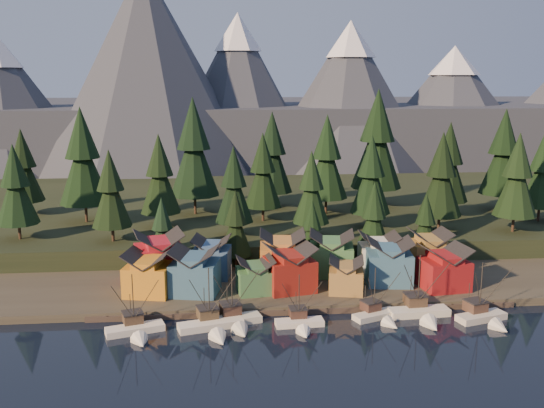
{
  "coord_description": "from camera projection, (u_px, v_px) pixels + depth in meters",
  "views": [
    {
      "loc": [
        -16.06,
        -89.61,
        43.02
      ],
      "look_at": [
        -4.9,
        30.0,
        17.83
      ],
      "focal_mm": 40.0,
      "sensor_mm": 36.0,
      "label": 1
    }
  ],
  "objects": [
    {
      "name": "tree_hill_0",
      "position": [
        16.0,
        188.0,
        138.91
      ],
      "size": [
        9.59,
        9.59,
        22.35
      ],
      "color": "#332319",
      "rests_on": "hillside"
    },
    {
      "name": "tree_hill_4",
      "position": [
        194.0,
        151.0,
        163.87
      ],
      "size": [
        13.76,
        13.76,
        32.06
      ],
      "color": "#332319",
      "rests_on": "hillside"
    },
    {
      "name": "house_front_3",
      "position": [
        290.0,
        266.0,
        119.75
      ],
      "size": [
        10.64,
        10.31,
        9.18
      ],
      "rotation": [
        0.0,
        0.0,
        0.21
      ],
      "color": "maroon",
      "rests_on": "shore_strip"
    },
    {
      "name": "house_front_0",
      "position": [
        149.0,
        272.0,
        117.51
      ],
      "size": [
        10.06,
        9.7,
        8.58
      ],
      "rotation": [
        0.0,
        0.0,
        -0.21
      ],
      "color": "orange",
      "rests_on": "shore_strip"
    },
    {
      "name": "tree_hill_14",
      "position": [
        503.0,
        155.0,
        169.15
      ],
      "size": [
        12.31,
        12.31,
        28.67
      ],
      "color": "#332319",
      "rests_on": "hillside"
    },
    {
      "name": "house_back_5",
      "position": [
        429.0,
        250.0,
        131.04
      ],
      "size": [
        8.17,
        8.27,
        9.16
      ],
      "rotation": [
        0.0,
        0.0,
        -0.0
      ],
      "color": "olive",
      "rests_on": "shore_strip"
    },
    {
      "name": "boat_2",
      "position": [
        235.0,
        313.0,
        106.48
      ],
      "size": [
        10.69,
        11.21,
        12.02
      ],
      "rotation": [
        0.0,
        0.0,
        0.25
      ],
      "color": "beige",
      "rests_on": "ground"
    },
    {
      "name": "tree_hill_7",
      "position": [
        311.0,
        190.0,
        141.41
      ],
      "size": [
        8.78,
        8.78,
        20.46
      ],
      "color": "#332319",
      "rests_on": "hillside"
    },
    {
      "name": "boat_4",
      "position": [
        379.0,
        309.0,
        109.11
      ],
      "size": [
        9.29,
        9.74,
        10.47
      ],
      "rotation": [
        0.0,
        0.0,
        0.38
      ],
      "color": "beige",
      "rests_on": "ground"
    },
    {
      "name": "mountain_ridge",
      "position": [
        239.0,
        112.0,
        300.03
      ],
      "size": [
        560.0,
        190.0,
        90.0
      ],
      "color": "#444B57",
      "rests_on": "ground"
    },
    {
      "name": "tree_shore_2",
      "position": [
        312.0,
        230.0,
        135.08
      ],
      "size": [
        6.38,
        6.38,
        14.87
      ],
      "color": "#332319",
      "rests_on": "shore_strip"
    },
    {
      "name": "tree_shore_1",
      "position": [
        236.0,
        225.0,
        133.23
      ],
      "size": [
        7.52,
        7.52,
        17.53
      ],
      "color": "#332319",
      "rests_on": "shore_strip"
    },
    {
      "name": "dock",
      "position": [
        305.0,
        308.0,
        113.59
      ],
      "size": [
        80.0,
        4.0,
        1.0
      ],
      "primitive_type": "cube",
      "color": "#443931",
      "rests_on": "ground"
    },
    {
      "name": "tree_hill_10",
      "position": [
        377.0,
        143.0,
        173.25
      ],
      "size": [
        14.6,
        14.6,
        34.02
      ],
      "color": "#332319",
      "rests_on": "hillside"
    },
    {
      "name": "house_front_1",
      "position": [
        195.0,
        270.0,
        117.86
      ],
      "size": [
        10.4,
        10.12,
        9.19
      ],
      "rotation": [
        0.0,
        0.0,
        -0.2
      ],
      "color": "#315975",
      "rests_on": "shore_strip"
    },
    {
      "name": "house_back_0",
      "position": [
        159.0,
        255.0,
        125.3
      ],
      "size": [
        11.3,
        11.02,
        10.33
      ],
      "rotation": [
        0.0,
        0.0,
        0.23
      ],
      "color": "#A51928",
      "rests_on": "shore_strip"
    },
    {
      "name": "house_back_4",
      "position": [
        379.0,
        253.0,
        129.85
      ],
      "size": [
        8.59,
        8.29,
        8.8
      ],
      "rotation": [
        0.0,
        0.0,
        -0.07
      ],
      "color": "silver",
      "rests_on": "shore_strip"
    },
    {
      "name": "house_back_2",
      "position": [
        282.0,
        254.0,
        127.08
      ],
      "size": [
        9.99,
        9.3,
        9.87
      ],
      "rotation": [
        0.0,
        0.0,
        -0.09
      ],
      "color": "#C37B32",
      "rests_on": "shore_strip"
    },
    {
      "name": "tree_hill_13",
      "position": [
        517.0,
        178.0,
        145.53
      ],
      "size": [
        10.43,
        10.43,
        24.29
      ],
      "color": "#332319",
      "rests_on": "hillside"
    },
    {
      "name": "shore_strip",
      "position": [
        289.0,
        269.0,
        136.44
      ],
      "size": [
        400.0,
        50.0,
        1.5
      ],
      "primitive_type": "cube",
      "color": "#342F26",
      "rests_on": "ground"
    },
    {
      "name": "boat_1",
      "position": [
        212.0,
        319.0,
        104.3
      ],
      "size": [
        12.08,
        12.67,
        12.04
      ],
      "rotation": [
        0.0,
        0.0,
        0.26
      ],
      "color": "silver",
      "rests_on": "ground"
    },
    {
      "name": "tree_hill_9",
      "position": [
        371.0,
        177.0,
        149.36
      ],
      "size": [
        10.05,
        10.05,
        23.4
      ],
      "color": "#332319",
      "rests_on": "hillside"
    },
    {
      "name": "house_front_6",
      "position": [
        444.0,
        266.0,
        120.64
      ],
      "size": [
        9.59,
        9.17,
        8.66
      ],
      "rotation": [
        0.0,
        0.0,
        0.12
      ],
      "color": "maroon",
      "rests_on": "shore_strip"
    },
    {
      "name": "tree_hill_3",
      "position": [
        160.0,
        177.0,
        149.47
      ],
      "size": [
        10.16,
        10.16,
        23.66
      ],
      "color": "#332319",
      "rests_on": "hillside"
    },
    {
      "name": "house_back_3",
      "position": [
        331.0,
        253.0,
        128.94
      ],
      "size": [
        10.45,
        9.62,
        9.35
      ],
      "rotation": [
        0.0,
        0.0,
        -0.17
      ],
      "color": "#417943",
      "rests_on": "shore_strip"
    },
    {
      "name": "boat_3",
      "position": [
        301.0,
        317.0,
        105.73
      ],
      "size": [
        8.89,
        9.6,
        10.31
      ],
      "rotation": [
        0.0,
        0.0,
        0.06
      ],
      "color": "white",
      "rests_on": "ground"
    },
    {
      "name": "tree_shore_4",
      "position": [
        425.0,
        225.0,
        137.32
      ],
      "size": [
        6.85,
        6.85,
        15.95
      ],
      "color": "#332319",
      "rests_on": "shore_strip"
    },
    {
      "name": "tree_hill_11",
      "position": [
        441.0,
        178.0,
        145.83
      ],
      "size": [
        10.46,
        10.46,
        24.38
      ],
      "color": "#332319",
      "rests_on": "hillside"
    },
    {
      "name": "hillside",
      "position": [
        270.0,
        211.0,
        184.7
      ],
      "size": [
        420.0,
        100.0,
        6.0
      ],
      "primitive_type": "cube",
      "color": "black",
      "rests_on": "ground"
    },
    {
      "name": "boat_5",
      "position": [
        422.0,
        306.0,
        109.92
      ],
      "size": [
        11.57,
        12.48,
        12.71
      ],
      "rotation": [
        0.0,
        0.0,
        0.06
      ],
      "color": "silver",
      "rests_on": "ground"
    },
    {
      "name": "ground",
      "position": [
        319.0,
        349.0,
        97.62
      ],
      "size": [
        500.0,
        500.0,
        0.0
      ],
      "primitive_type": "plane",
      "color": "black",
      "rests_on": "ground"
    },
    {
      "name": "tree_hill_8",
      "position": [
        327.0,
        160.0,
        164.75
      ],
      "size": [
        11.74,
        11.74,
        27.35
      ],
      "color": "#332319",
      "rests_on": "hillside"
    },
    {
      "name": "tree_hill_6",
      "position": [
        263.0,
        173.0,
        156.75
      ],
      "size": [
        9.98,
        9.98,
        23.25
      ],
      "color": "#332319",
      "rests_on": "hillside"
    },
    {
      "name": "boat_0",
      "position": [
        136.0,
        323.0,
        102.73
      ],
      "size": [
        10.59,
        11.05,
        11.47
      ],
      "rotation": [
        0.0,
        0.0,
        0.3
      ],
      "color": "white",
      "rests_on": "ground"
    },
    {
      "name": "tree_hill_2",
      "position": [
        111.0,
        192.0,
        137.13
      ],
      "size": [
        9.14,
        9.14,
        21.3
      ],
      "color": "#332319",
      "rests_on": "hillside"
    },
    {
      "name": "house_front_5",
      "position": [
        389.0,
        260.0,
        123.48
      ],
      "size": [
        9.87,
        9.17,
        9.35
      ],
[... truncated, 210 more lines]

